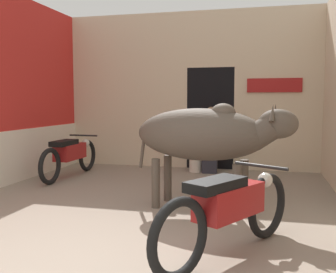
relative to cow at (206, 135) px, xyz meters
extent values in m
cube|color=beige|center=(-0.80, 3.13, 1.67)|extent=(5.20, 0.18, 1.14)
cube|color=beige|center=(-2.13, 3.13, 0.07)|extent=(2.56, 0.18, 2.07)
cube|color=beige|center=(0.95, 3.13, 0.07)|extent=(1.68, 0.18, 2.07)
cube|color=black|center=(-0.37, 3.49, 0.07)|extent=(0.96, 0.90, 2.07)
cube|color=maroon|center=(0.88, 3.02, 0.73)|extent=(1.04, 0.03, 0.27)
ellipsoid|color=#4C4238|center=(-0.08, 0.01, 0.00)|extent=(1.82, 0.99, 0.67)
ellipsoid|color=#4C4238|center=(0.21, -0.04, 0.28)|extent=(0.36, 0.33, 0.25)
cylinder|color=#4C4238|center=(0.70, -0.12, 0.06)|extent=(0.49, 0.39, 0.44)
ellipsoid|color=#4C4238|center=(0.87, -0.15, 0.16)|extent=(0.52, 0.37, 0.35)
cylinder|color=#4C4238|center=(-0.89, 0.16, -0.20)|extent=(0.13, 0.06, 0.58)
cylinder|color=#4C4238|center=(0.48, 0.11, -0.64)|extent=(0.11, 0.11, 0.64)
cylinder|color=#4C4238|center=(0.41, -0.27, -0.64)|extent=(0.11, 0.11, 0.64)
cylinder|color=#4C4238|center=(-0.58, 0.30, -0.64)|extent=(0.11, 0.11, 0.64)
cylinder|color=#4C4238|center=(-0.64, -0.08, -0.64)|extent=(0.11, 0.11, 0.64)
cone|color=#473D33|center=(0.84, -0.02, 0.29)|extent=(0.10, 0.17, 0.23)
cone|color=#473D33|center=(0.80, -0.26, 0.29)|extent=(0.10, 0.17, 0.23)
torus|color=black|center=(0.09, -2.05, -0.63)|extent=(0.40, 0.61, 0.66)
torus|color=black|center=(0.76, -0.89, -0.63)|extent=(0.40, 0.61, 0.66)
cube|color=maroon|center=(0.43, -1.47, -0.46)|extent=(0.61, 0.78, 0.28)
cube|color=black|center=(0.33, -1.65, -0.28)|extent=(0.52, 0.64, 0.09)
cylinder|color=black|center=(0.69, -1.02, -0.20)|extent=(0.52, 0.32, 0.03)
sphere|color=silver|center=(0.74, -0.94, -0.36)|extent=(0.15, 0.15, 0.15)
torus|color=black|center=(-2.74, 0.86, -0.65)|extent=(0.10, 0.62, 0.62)
torus|color=black|center=(-2.70, 2.19, -0.65)|extent=(0.10, 0.62, 0.62)
cube|color=maroon|center=(-2.72, 1.52, -0.49)|extent=(0.30, 0.74, 0.28)
cube|color=black|center=(-2.72, 1.32, -0.31)|extent=(0.28, 0.59, 0.09)
cylinder|color=black|center=(-2.70, 2.04, -0.24)|extent=(0.58, 0.05, 0.03)
sphere|color=silver|center=(-2.70, 2.14, -0.39)|extent=(0.15, 0.15, 0.15)
cube|color=#282833|center=(-0.30, 2.52, -0.73)|extent=(0.29, 0.14, 0.46)
cube|color=#282833|center=(-0.30, 2.61, -0.45)|extent=(0.29, 0.32, 0.11)
cube|color=maroon|center=(-0.30, 2.68, -0.17)|extent=(0.41, 0.20, 0.56)
sphere|color=#937051|center=(-0.30, 2.68, 0.21)|extent=(0.20, 0.20, 0.20)
cylinder|color=beige|center=(-0.58, 2.62, -0.75)|extent=(0.26, 0.26, 0.42)
cylinder|color=beige|center=(-0.58, 2.62, -0.52)|extent=(0.37, 0.37, 0.04)
camera|label=1|loc=(0.72, -4.93, 0.43)|focal=42.00mm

